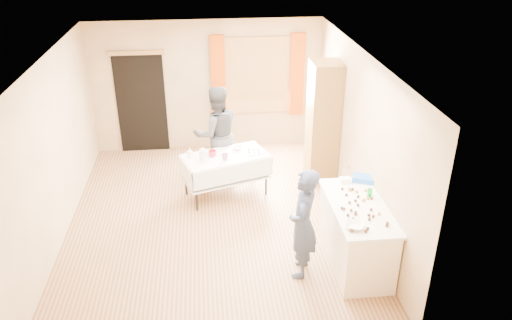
{
  "coord_description": "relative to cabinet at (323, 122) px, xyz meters",
  "views": [
    {
      "loc": [
        -0.07,
        -6.74,
        4.36
      ],
      "look_at": [
        0.67,
        0.0,
        1.0
      ],
      "focal_mm": 35.0,
      "sensor_mm": 36.0,
      "label": 1
    }
  ],
  "objects": [
    {
      "name": "blue_basket",
      "position": [
        0.16,
        -1.89,
        -0.12
      ],
      "size": [
        0.35,
        0.3,
        0.08
      ],
      "primitive_type": "cube",
      "rotation": [
        0.0,
        0.0,
        -0.41
      ],
      "color": "blue",
      "rests_on": "counter"
    },
    {
      "name": "wall_back",
      "position": [
        -1.99,
        1.54,
        0.23
      ],
      "size": [
        4.5,
        0.02,
        2.6
      ],
      "primitive_type": "cube",
      "color": "tan",
      "rests_on": "floor"
    },
    {
      "name": "cabinet",
      "position": [
        0.0,
        0.0,
        0.0
      ],
      "size": [
        0.5,
        0.6,
        2.14
      ],
      "primitive_type": "cube",
      "color": "brown",
      "rests_on": "floor"
    },
    {
      "name": "floor",
      "position": [
        -1.99,
        -1.22,
        -1.08
      ],
      "size": [
        4.5,
        5.5,
        0.02
      ],
      "primitive_type": "cube",
      "color": "#9E7047",
      "rests_on": "ground"
    },
    {
      "name": "cake_balls",
      "position": [
        -0.11,
        -2.6,
        -0.14
      ],
      "size": [
        0.53,
        1.07,
        0.04
      ],
      "color": "#3F2314",
      "rests_on": "counter"
    },
    {
      "name": "window_frame",
      "position": [
        -0.99,
        1.5,
        0.43
      ],
      "size": [
        1.32,
        0.06,
        1.52
      ],
      "primitive_type": "cube",
      "color": "olive",
      "rests_on": "wall_back"
    },
    {
      "name": "foam_block",
      "position": [
        -0.12,
        -1.92,
        -0.12
      ],
      "size": [
        0.15,
        0.11,
        0.08
      ],
      "primitive_type": "cube",
      "rotation": [
        0.0,
        0.0,
        -0.04
      ],
      "color": "white",
      "rests_on": "counter"
    },
    {
      "name": "bottle",
      "position": [
        -2.33,
        -0.51,
        -0.24
      ],
      "size": [
        0.15,
        0.15,
        0.17
      ],
      "primitive_type": "imported",
      "rotation": [
        0.0,
        0.0,
        0.54
      ],
      "color": "white",
      "rests_on": "party_table"
    },
    {
      "name": "curtain_right",
      "position": [
        -0.21,
        1.45,
        0.43
      ],
      "size": [
        0.28,
        0.06,
        1.65
      ],
      "primitive_type": "cube",
      "color": "#A64009",
      "rests_on": "wall_back"
    },
    {
      "name": "soda_can",
      "position": [
        0.1,
        -2.34,
        -0.1
      ],
      "size": [
        0.08,
        0.08,
        0.12
      ],
      "primitive_type": "cylinder",
      "rotation": [
        0.0,
        0.0,
        -0.34
      ],
      "color": "#0C9E23",
      "rests_on": "counter"
    },
    {
      "name": "cup_red",
      "position": [
        -1.97,
        -0.51,
        -0.27
      ],
      "size": [
        0.14,
        0.14,
        0.1
      ],
      "primitive_type": "imported",
      "rotation": [
        0.0,
        0.0,
        -0.01
      ],
      "color": "#BB1836",
      "rests_on": "party_table"
    },
    {
      "name": "pastry_tray",
      "position": [
        -1.27,
        -0.45,
        -0.31
      ],
      "size": [
        0.32,
        0.26,
        0.02
      ],
      "primitive_type": "cube",
      "rotation": [
        0.0,
        0.0,
        0.25
      ],
      "color": "white",
      "rests_on": "party_table"
    },
    {
      "name": "wall_front",
      "position": [
        -1.99,
        -3.98,
        0.23
      ],
      "size": [
        4.5,
        0.02,
        2.6
      ],
      "primitive_type": "cube",
      "color": "tan",
      "rests_on": "floor"
    },
    {
      "name": "woman",
      "position": [
        -1.87,
        0.13,
        -0.2
      ],
      "size": [
        1.13,
        1.03,
        1.74
      ],
      "primitive_type": "imported",
      "rotation": [
        0.0,
        0.0,
        3.36
      ],
      "color": "black",
      "rests_on": "floor"
    },
    {
      "name": "party_table",
      "position": [
        -1.76,
        -0.49,
        -0.62
      ],
      "size": [
        1.57,
        1.13,
        0.75
      ],
      "rotation": [
        0.0,
        0.0,
        0.32
      ],
      "color": "black",
      "rests_on": "floor"
    },
    {
      "name": "door_lintel",
      "position": [
        -3.29,
        1.48,
        0.95
      ],
      "size": [
        1.05,
        0.06,
        0.08
      ],
      "primitive_type": "cube",
      "color": "olive",
      "rests_on": "wall_back"
    },
    {
      "name": "wall_left",
      "position": [
        -4.25,
        -1.22,
        0.23
      ],
      "size": [
        0.02,
        5.5,
        2.6
      ],
      "primitive_type": "cube",
      "color": "tan",
      "rests_on": "floor"
    },
    {
      "name": "mixing_bowl",
      "position": [
        -0.31,
        -3.04,
        -0.13
      ],
      "size": [
        0.39,
        0.39,
        0.06
      ],
      "primitive_type": "imported",
      "rotation": [
        0.0,
        0.0,
        -0.39
      ],
      "color": "white",
      "rests_on": "counter"
    },
    {
      "name": "counter",
      "position": [
        -0.1,
        -2.53,
        -0.62
      ],
      "size": [
        0.73,
        1.55,
        0.91
      ],
      "color": "#F4E2C2",
      "rests_on": "floor"
    },
    {
      "name": "cup_rainbow",
      "position": [
        -1.77,
        -0.67,
        -0.27
      ],
      "size": [
        0.22,
        0.22,
        0.11
      ],
      "primitive_type": "imported",
      "rotation": [
        0.0,
        0.0,
        0.67
      ],
      "color": "red",
      "rests_on": "party_table"
    },
    {
      "name": "curtain_left",
      "position": [
        -1.77,
        1.45,
        0.43
      ],
      "size": [
        0.28,
        0.06,
        1.65
      ],
      "primitive_type": "cube",
      "color": "#A64009",
      "rests_on": "wall_back"
    },
    {
      "name": "girl",
      "position": [
        -0.87,
        -2.68,
        -0.3
      ],
      "size": [
        0.77,
        0.68,
        1.54
      ],
      "primitive_type": "imported",
      "rotation": [
        0.0,
        0.0,
        -1.87
      ],
      "color": "#222B46",
      "rests_on": "floor"
    },
    {
      "name": "ceiling",
      "position": [
        -1.99,
        -1.22,
        1.54
      ],
      "size": [
        4.5,
        5.5,
        0.02
      ],
      "primitive_type": "cube",
      "color": "white",
      "rests_on": "floor"
    },
    {
      "name": "doorway",
      "position": [
        -3.29,
        1.51,
        -0.07
      ],
      "size": [
        0.95,
        0.04,
        2.0
      ],
      "primitive_type": "cube",
      "color": "black",
      "rests_on": "floor"
    },
    {
      "name": "window_pane",
      "position": [
        -0.99,
        1.48,
        0.43
      ],
      "size": [
        1.2,
        0.02,
        1.4
      ],
      "primitive_type": "cube",
      "color": "white",
      "rests_on": "wall_back"
    },
    {
      "name": "pitcher",
      "position": [
        -2.12,
        -0.72,
        -0.21
      ],
      "size": [
        0.15,
        0.15,
        0.22
      ],
      "primitive_type": "cylinder",
      "rotation": [
        0.0,
        0.0,
        0.47
      ],
      "color": "silver",
      "rests_on": "party_table"
    },
    {
      "name": "chair",
      "position": [
        -1.73,
        0.65,
        -0.78
      ],
      "size": [
        0.51,
        0.51,
        0.96
      ],
      "rotation": [
        0.0,
        0.0,
        0.37
      ],
      "color": "black",
      "rests_on": "floor"
    },
    {
      "name": "small_bowl",
      "position": [
        -1.53,
        -0.29,
        -0.3
      ],
      "size": [
        0.17,
        0.17,
        0.05
      ],
      "primitive_type": "imported",
      "rotation": [
        0.0,
        0.0,
        0.01
      ],
      "color": "white",
      "rests_on": "party_table"
    },
    {
      "name": "wall_right",
      "position": [
        0.27,
        -1.22,
        0.23
      ],
      "size": [
        0.02,
        5.5,
        2.6
      ],
      "primitive_type": "cube",
      "color": "tan",
      "rests_on": "floor"
    }
  ]
}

